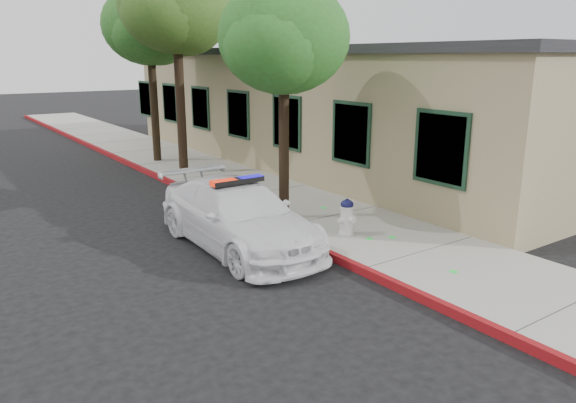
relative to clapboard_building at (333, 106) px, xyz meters
The scene contains 9 objects.
ground 11.42m from the clapboard_building, 126.62° to the right, with size 120.00×120.00×0.00m, color black.
sidewalk 8.13m from the clapboard_building, 130.31° to the right, with size 3.20×60.00×0.15m, color gray.
red_curb 9.18m from the clapboard_building, 137.85° to the right, with size 0.14×60.00×0.16m, color maroon.
clapboard_building is the anchor object (origin of this frame).
police_car 10.09m from the clapboard_building, 140.99° to the right, with size 1.99×4.78×1.50m.
fire_hydrant 9.36m from the clapboard_building, 127.59° to the right, with size 0.45×0.39×0.80m.
street_tree_near 8.35m from the clapboard_building, 137.75° to the right, with size 3.14×2.98×5.46m.
street_tree_mid 6.62m from the clapboard_building, 169.44° to the left, with size 3.71×3.67×6.91m.
street_tree_far 7.12m from the clapboard_building, 148.12° to the left, with size 3.39×3.40×6.27m.
Camera 1 is at (-6.48, -6.82, 3.92)m, focal length 33.79 mm.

